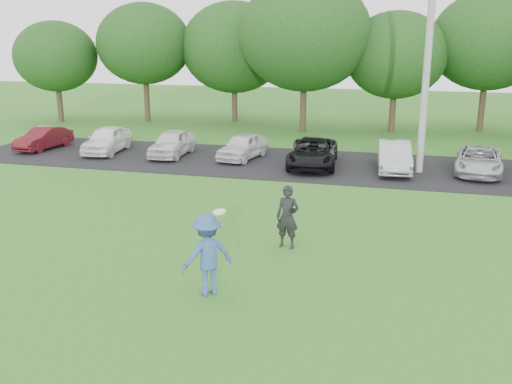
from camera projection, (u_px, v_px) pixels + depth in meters
ground at (216, 289)px, 12.66m from camera, size 100.00×100.00×0.00m
parking_lot at (312, 164)px, 24.77m from camera, size 32.00×6.50×0.03m
utility_pole at (429, 37)px, 21.96m from camera, size 0.28×0.28×10.73m
frisbee_player at (207, 255)px, 12.20m from camera, size 1.31×1.28×1.95m
camera_bystander at (288, 217)px, 14.93m from camera, size 0.65×0.47×1.68m
parked_cars at (350, 153)px, 24.18m from camera, size 28.50×4.85×1.24m
tree_row at (369, 45)px, 32.19m from camera, size 42.39×9.85×8.64m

